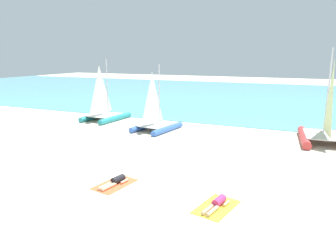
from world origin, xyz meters
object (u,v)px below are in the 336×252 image
at_px(sailboat_teal, 104,111).
at_px(sailboat_red, 325,129).
at_px(sunbather_left, 116,181).
at_px(sunbather_right, 217,203).
at_px(towel_right, 216,207).
at_px(sailboat_blue, 156,121).
at_px(towel_left, 115,184).

distance_m(sailboat_teal, sailboat_red, 16.58).
bearing_deg(sailboat_teal, sailboat_red, 3.29).
xyz_separation_m(sunbather_left, sunbather_right, (4.45, -0.26, 0.00)).
height_order(towel_right, sunbather_right, sunbather_right).
distance_m(sailboat_teal, sailboat_blue, 5.76).
height_order(sailboat_red, sailboat_blue, sailboat_red).
distance_m(sailboat_red, towel_left, 13.56).
bearing_deg(sunbather_left, sunbather_right, 6.36).
bearing_deg(towel_left, sailboat_blue, 105.86).
bearing_deg(towel_right, sailboat_teal, 138.17).
bearing_deg(sailboat_red, sailboat_teal, 173.43).
bearing_deg(sailboat_blue, sailboat_red, 15.09).
bearing_deg(sunbather_right, sailboat_teal, 150.25).
height_order(sailboat_teal, sailboat_red, sailboat_red).
relative_size(sailboat_teal, sunbather_right, 3.24).
xyz_separation_m(sailboat_teal, sunbather_left, (8.25, -11.03, -0.62)).
height_order(sailboat_blue, towel_left, sailboat_blue).
distance_m(sunbather_left, sunbather_right, 4.46).
bearing_deg(sunbather_right, sailboat_red, 82.26).
bearing_deg(sailboat_teal, sunbather_left, -48.42).
bearing_deg(sailboat_blue, towel_right, -44.73).
relative_size(sailboat_red, sunbather_left, 3.69).
bearing_deg(sailboat_blue, sailboat_teal, 173.07).
bearing_deg(sailboat_teal, towel_right, -37.06).
bearing_deg(sailboat_blue, sunbather_right, -44.49).
xyz_separation_m(sunbather_left, towel_right, (4.43, -0.33, -0.13)).
bearing_deg(sunbather_left, towel_left, -90.00).
height_order(sailboat_teal, sunbather_right, sailboat_teal).
xyz_separation_m(sailboat_teal, sunbather_right, (12.70, -11.29, -0.62)).
bearing_deg(sailboat_red, sunbather_left, -133.22).
bearing_deg(towel_right, sunbather_left, 175.79).
xyz_separation_m(towel_left, sunbather_left, (0.01, 0.07, 0.13)).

